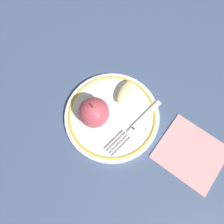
# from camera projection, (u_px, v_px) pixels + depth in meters

# --- Properties ---
(ground_plane) EXTENTS (2.00, 2.00, 0.00)m
(ground_plane) POSITION_uv_depth(u_px,v_px,m) (108.00, 119.00, 0.54)
(ground_plane) COLOR #3D4F6F
(plate) EXTENTS (0.23, 0.23, 0.02)m
(plate) POSITION_uv_depth(u_px,v_px,m) (112.00, 116.00, 0.54)
(plate) COLOR white
(plate) RESTS_ON ground_plane
(apple_red_whole) EXTENTS (0.07, 0.07, 0.08)m
(apple_red_whole) POSITION_uv_depth(u_px,v_px,m) (94.00, 112.00, 0.49)
(apple_red_whole) COLOR #B64552
(apple_red_whole) RESTS_ON plate
(apple_slice_front) EXTENTS (0.07, 0.04, 0.02)m
(apple_slice_front) POSITION_uv_depth(u_px,v_px,m) (124.00, 92.00, 0.54)
(apple_slice_front) COLOR beige
(apple_slice_front) RESTS_ON plate
(fork) EXTENTS (0.18, 0.05, 0.00)m
(fork) POSITION_uv_depth(u_px,v_px,m) (137.00, 125.00, 0.52)
(fork) COLOR silver
(fork) RESTS_ON plate
(napkin_folded) EXTENTS (0.14, 0.16, 0.01)m
(napkin_folded) POSITION_uv_depth(u_px,v_px,m) (191.00, 153.00, 0.51)
(napkin_folded) COLOR #CB9395
(napkin_folded) RESTS_ON ground_plane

